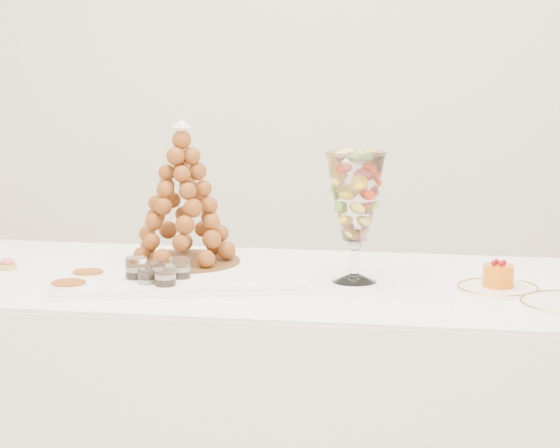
# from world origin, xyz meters

# --- Properties ---
(buffet_table) EXTENTS (2.18, 1.00, 0.81)m
(buffet_table) POSITION_xyz_m (0.09, 0.23, 0.40)
(buffet_table) COLOR white
(buffet_table) RESTS_ON ground
(lace_tray) EXTENTS (0.75, 0.62, 0.02)m
(lace_tray) POSITION_xyz_m (-0.23, 0.24, 0.82)
(lace_tray) COLOR white
(lace_tray) RESTS_ON buffet_table
(macaron_vase) EXTENTS (0.16, 0.16, 0.35)m
(macaron_vase) POSITION_xyz_m (0.25, 0.23, 1.04)
(macaron_vase) COLOR white
(macaron_vase) RESTS_ON buffet_table
(cake_plate) EXTENTS (0.22, 0.22, 0.01)m
(cake_plate) POSITION_xyz_m (0.63, 0.16, 0.81)
(cake_plate) COLOR white
(cake_plate) RESTS_ON buffet_table
(pink_tart) EXTENTS (0.05, 0.05, 0.03)m
(pink_tart) POSITION_xyz_m (-0.74, 0.29, 0.82)
(pink_tart) COLOR tan
(pink_tart) RESTS_ON buffet_table
(verrine_a) EXTENTS (0.07, 0.07, 0.08)m
(verrine_a) POSITION_xyz_m (-0.32, 0.11, 0.85)
(verrine_a) COLOR white
(verrine_a) RESTS_ON buffet_table
(verrine_b) EXTENTS (0.06, 0.06, 0.07)m
(verrine_b) POSITION_xyz_m (-0.26, 0.08, 0.84)
(verrine_b) COLOR white
(verrine_b) RESTS_ON buffet_table
(verrine_c) EXTENTS (0.07, 0.07, 0.08)m
(verrine_c) POSITION_xyz_m (-0.21, 0.13, 0.85)
(verrine_c) COLOR white
(verrine_c) RESTS_ON buffet_table
(verrine_d) EXTENTS (0.05, 0.05, 0.06)m
(verrine_d) POSITION_xyz_m (-0.28, 0.06, 0.84)
(verrine_d) COLOR white
(verrine_d) RESTS_ON buffet_table
(verrine_e) EXTENTS (0.06, 0.06, 0.08)m
(verrine_e) POSITION_xyz_m (-0.23, 0.04, 0.85)
(verrine_e) COLOR white
(verrine_e) RESTS_ON buffet_table
(ramekin_back) EXTENTS (0.09, 0.09, 0.03)m
(ramekin_back) POSITION_xyz_m (-0.46, 0.14, 0.82)
(ramekin_back) COLOR white
(ramekin_back) RESTS_ON buffet_table
(ramekin_front) EXTENTS (0.10, 0.10, 0.03)m
(ramekin_front) POSITION_xyz_m (-0.47, -0.00, 0.82)
(ramekin_front) COLOR white
(ramekin_front) RESTS_ON buffet_table
(croquembouche) EXTENTS (0.34, 0.34, 0.40)m
(croquembouche) POSITION_xyz_m (-0.23, 0.33, 1.03)
(croquembouche) COLOR brown
(croquembouche) RESTS_ON lace_tray
(mousse_cake) EXTENTS (0.08, 0.08, 0.07)m
(mousse_cake) POSITION_xyz_m (0.63, 0.16, 0.85)
(mousse_cake) COLOR orange
(mousse_cake) RESTS_ON cake_plate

